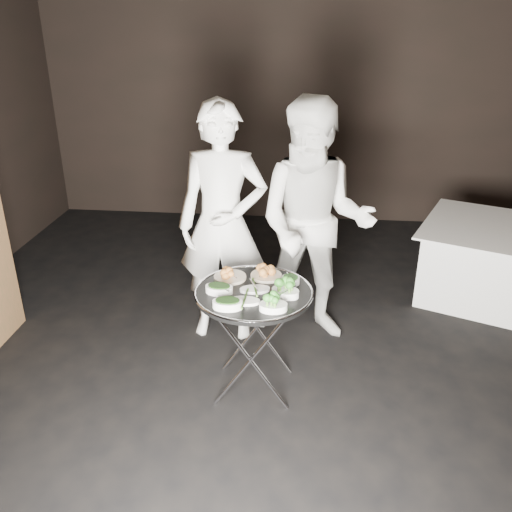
# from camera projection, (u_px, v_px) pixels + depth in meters

# --- Properties ---
(floor) EXTENTS (6.00, 7.00, 0.05)m
(floor) POSITION_uv_depth(u_px,v_px,m) (273.00, 391.00, 3.81)
(floor) COLOR black
(floor) RESTS_ON ground
(wall_back) EXTENTS (6.00, 0.05, 3.00)m
(wall_back) POSITION_uv_depth(u_px,v_px,m) (297.00, 97.00, 6.38)
(wall_back) COLOR black
(wall_back) RESTS_ON floor
(tray_stand) EXTENTS (0.51, 0.43, 0.75)m
(tray_stand) POSITION_uv_depth(u_px,v_px,m) (254.00, 337.00, 3.64)
(tray_stand) COLOR silver
(tray_stand) RESTS_ON floor
(serving_tray) EXTENTS (0.77, 0.77, 0.04)m
(serving_tray) POSITION_uv_depth(u_px,v_px,m) (254.00, 293.00, 3.50)
(serving_tray) COLOR black
(serving_tray) RESTS_ON tray_stand
(potato_plate_a) EXTENTS (0.23, 0.23, 0.08)m
(potato_plate_a) POSITION_uv_depth(u_px,v_px,m) (230.00, 274.00, 3.65)
(potato_plate_a) COLOR beige
(potato_plate_a) RESTS_ON serving_tray
(potato_plate_b) EXTENTS (0.22, 0.22, 0.08)m
(potato_plate_b) POSITION_uv_depth(u_px,v_px,m) (266.00, 272.00, 3.67)
(potato_plate_b) COLOR beige
(potato_plate_b) RESTS_ON serving_tray
(greens_bowl) EXTENTS (0.12, 0.12, 0.07)m
(greens_bowl) POSITION_uv_depth(u_px,v_px,m) (291.00, 279.00, 3.58)
(greens_bowl) COLOR silver
(greens_bowl) RESTS_ON serving_tray
(asparagus_plate_a) EXTENTS (0.21, 0.15, 0.04)m
(asparagus_plate_a) POSITION_uv_depth(u_px,v_px,m) (255.00, 288.00, 3.49)
(asparagus_plate_a) COLOR silver
(asparagus_plate_a) RESTS_ON serving_tray
(asparagus_plate_b) EXTENTS (0.19, 0.11, 0.04)m
(asparagus_plate_b) POSITION_uv_depth(u_px,v_px,m) (245.00, 300.00, 3.35)
(asparagus_plate_b) COLOR silver
(asparagus_plate_b) RESTS_ON serving_tray
(spinach_bowl_a) EXTENTS (0.19, 0.13, 0.07)m
(spinach_bowl_a) POSITION_uv_depth(u_px,v_px,m) (219.00, 288.00, 3.46)
(spinach_bowl_a) COLOR silver
(spinach_bowl_a) RESTS_ON serving_tray
(spinach_bowl_b) EXTENTS (0.19, 0.13, 0.08)m
(spinach_bowl_b) POSITION_uv_depth(u_px,v_px,m) (228.00, 303.00, 3.28)
(spinach_bowl_b) COLOR silver
(spinach_bowl_b) RESTS_ON serving_tray
(broccoli_bowl_a) EXTENTS (0.21, 0.17, 0.07)m
(broccoli_bowl_a) POSITION_uv_depth(u_px,v_px,m) (285.00, 291.00, 3.42)
(broccoli_bowl_a) COLOR silver
(broccoli_bowl_a) RESTS_ON serving_tray
(broccoli_bowl_b) EXTENTS (0.18, 0.14, 0.07)m
(broccoli_bowl_b) POSITION_uv_depth(u_px,v_px,m) (273.00, 305.00, 3.26)
(broccoli_bowl_b) COLOR silver
(broccoli_bowl_b) RESTS_ON serving_tray
(serving_utensils) EXTENTS (0.57, 0.42, 0.01)m
(serving_utensils) POSITION_uv_depth(u_px,v_px,m) (257.00, 281.00, 3.53)
(serving_utensils) COLOR silver
(serving_utensils) RESTS_ON serving_tray
(waiter_left) EXTENTS (0.69, 0.46, 1.87)m
(waiter_left) POSITION_uv_depth(u_px,v_px,m) (223.00, 225.00, 4.12)
(waiter_left) COLOR white
(waiter_left) RESTS_ON floor
(waiter_right) EXTENTS (0.99, 0.80, 1.89)m
(waiter_right) POSITION_uv_depth(u_px,v_px,m) (314.00, 224.00, 4.09)
(waiter_right) COLOR white
(waiter_right) RESTS_ON floor
(dining_table) EXTENTS (1.19, 1.19, 0.68)m
(dining_table) POSITION_uv_depth(u_px,v_px,m) (490.00, 262.00, 4.91)
(dining_table) COLOR white
(dining_table) RESTS_ON floor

